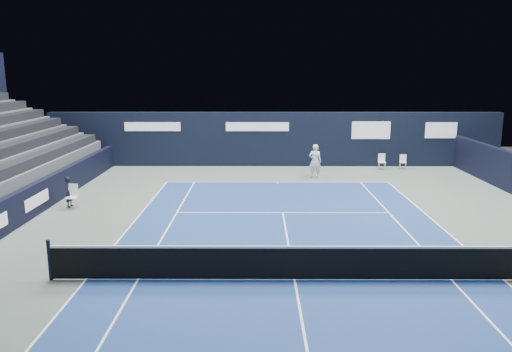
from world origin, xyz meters
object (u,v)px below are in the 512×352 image
(folding_chair_back_a, at_px, (382,159))
(folding_chair_back_b, at_px, (403,161))
(line_judge_chair, at_px, (72,195))
(tennis_player, at_px, (315,161))
(tennis_net, at_px, (295,262))

(folding_chair_back_a, xyz_separation_m, folding_chair_back_b, (1.22, 0.05, -0.12))
(folding_chair_back_b, bearing_deg, line_judge_chair, -140.87)
(tennis_player, bearing_deg, line_judge_chair, -150.19)
(tennis_net, bearing_deg, line_judge_chair, 139.94)
(tennis_player, bearing_deg, folding_chair_back_a, 30.38)
(folding_chair_back_b, distance_m, line_judge_chair, 17.70)
(tennis_net, distance_m, tennis_player, 13.17)
(tennis_net, height_order, tennis_player, tennis_player)
(tennis_player, bearing_deg, folding_chair_back_b, 24.64)
(folding_chair_back_a, height_order, tennis_player, tennis_player)
(folding_chair_back_a, distance_m, tennis_player, 4.67)
(folding_chair_back_a, distance_m, line_judge_chair, 16.62)
(folding_chair_back_b, height_order, tennis_net, tennis_net)
(line_judge_chair, bearing_deg, tennis_net, -40.25)
(folding_chair_back_a, bearing_deg, tennis_player, -145.57)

